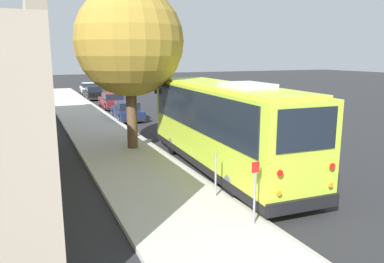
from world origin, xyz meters
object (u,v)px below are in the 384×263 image
Objects in this scene: parked_sedan_navy at (127,111)px; sign_post_far at (216,175)px; shuttle_bus at (222,122)px; street_tree at (128,34)px; sign_post_near at (255,192)px; fire_hydrant at (133,130)px; parked_sedan_black at (94,93)px; parked_sedan_maroon at (112,101)px; parked_sedan_white at (89,89)px.

sign_post_far is at bearing 177.58° from parked_sedan_navy.
parked_sedan_navy is (13.08, 0.44, -1.32)m from shuttle_bus.
street_tree is 5.85× the size of sign_post_far.
fire_hydrant is at bearing 0.19° from sign_post_near.
sign_post_far is (2.15, 0.00, -0.17)m from sign_post_near.
fire_hydrant is at bearing 177.96° from parked_sedan_black.
parked_sedan_navy is at bearing -4.12° from sign_post_near.
parked_sedan_navy is 13.83m from parked_sedan_black.
fire_hydrant is (-6.46, 1.34, -0.03)m from parked_sedan_navy.
street_tree is at bearing 173.03° from parked_sedan_maroon.
fire_hydrant is (-12.78, 1.67, -0.05)m from parked_sedan_maroon.
sign_post_far is at bearing -179.77° from fire_hydrant.
parked_sedan_white is 5.17× the size of fire_hydrant.
parked_sedan_navy is 1.00× the size of parked_sedan_white.
parked_sedan_white is (32.45, 0.02, -1.30)m from shuttle_bus.
shuttle_bus is 26.95m from parked_sedan_black.
street_tree is 10.02× the size of fire_hydrant.
parked_sedan_black is at bearing 178.55° from parked_sedan_white.
street_tree is 8.62m from sign_post_far.
street_tree is (-22.41, 2.01, 4.77)m from parked_sedan_black.
parked_sedan_white is (13.05, -0.09, 0.00)m from parked_sedan_maroon.
sign_post_near is (-37.39, 1.72, 0.41)m from parked_sedan_white.
parked_sedan_black reaches higher than fire_hydrant.
fire_hydrant is (-20.29, 1.37, -0.07)m from parked_sedan_black.
shuttle_bus is at bearing -19.44° from sign_post_near.
sign_post_far reaches higher than parked_sedan_maroon.
sign_post_near is (-9.44, -0.68, -4.38)m from street_tree.
parked_sedan_black is 1.10× the size of parked_sedan_white.
street_tree is at bearing 5.34° from sign_post_far.
parked_sedan_black is at bearing 2.12° from parked_sedan_navy.
shuttle_bus reaches higher than parked_sedan_maroon.
sign_post_near is (-31.85, 1.33, 0.39)m from parked_sedan_black.
fire_hydrant is (9.41, 0.04, -0.29)m from sign_post_far.
street_tree reaches higher than parked_sedan_white.
shuttle_bus reaches higher than sign_post_near.
shuttle_bus is 2.23× the size of parked_sedan_maroon.
parked_sedan_navy is at bearing -13.00° from street_tree.
shuttle_bus is at bearing -164.96° from fire_hydrant.
shuttle_bus is 19.45m from parked_sedan_maroon.
parked_sedan_white is 2.50× the size of sign_post_near.
parked_sedan_maroon is at bearing -177.83° from parked_sedan_white.
shuttle_bus is at bearing -31.99° from sign_post_far.
parked_sedan_maroon is at bearing -0.77° from parked_sedan_navy.
parked_sedan_maroon is at bearing -3.84° from sign_post_near.
parked_sedan_navy is 6.60m from fire_hydrant.
parked_sedan_navy is 10.03m from street_tree.
shuttle_bus is at bearing -177.41° from parked_sedan_white.
parked_sedan_maroon is 24.40m from sign_post_near.
parked_sedan_black is 0.57× the size of street_tree.
parked_sedan_black is 5.68× the size of fire_hydrant.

